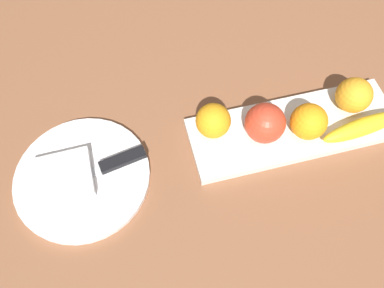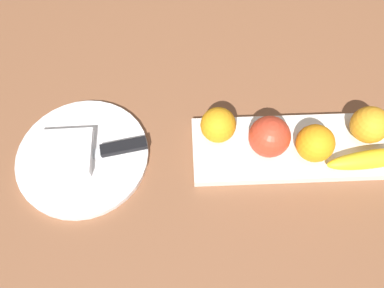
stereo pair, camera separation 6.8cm
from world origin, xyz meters
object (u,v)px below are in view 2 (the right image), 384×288
at_px(fruit_tray, 301,150).
at_px(apple, 269,135).
at_px(orange_near_banana, 218,125).
at_px(dinner_plate, 83,158).
at_px(orange_center, 370,125).
at_px(folded_napkin, 64,155).
at_px(orange_near_apple, 315,143).
at_px(knife, 116,149).
at_px(banana, 374,159).

xyz_separation_m(fruit_tray, apple, (0.07, -0.01, 0.05)).
relative_size(orange_near_banana, dinner_plate, 0.27).
bearing_deg(orange_near_banana, orange_center, 177.69).
bearing_deg(orange_near_banana, apple, 162.90).
height_order(dinner_plate, folded_napkin, folded_napkin).
relative_size(apple, orange_near_apple, 1.10).
distance_m(fruit_tray, orange_center, 0.13).
distance_m(folded_napkin, knife, 0.10).
bearing_deg(fruit_tray, orange_near_apple, 142.92).
xyz_separation_m(banana, orange_near_apple, (0.11, -0.03, 0.02)).
bearing_deg(dinner_plate, fruit_tray, 180.00).
bearing_deg(knife, fruit_tray, 167.54).
bearing_deg(folded_napkin, apple, -178.75).
relative_size(banana, folded_napkin, 1.67).
bearing_deg(orange_near_apple, orange_center, -162.28).
bearing_deg(banana, dinner_plate, 169.91).
xyz_separation_m(banana, knife, (0.48, -0.05, -0.02)).
bearing_deg(knife, orange_near_banana, 176.43).
bearing_deg(orange_center, orange_near_apple, 17.72).
bearing_deg(fruit_tray, dinner_plate, -0.00).
relative_size(fruit_tray, folded_napkin, 3.94).
bearing_deg(orange_near_banana, fruit_tray, 167.17).
bearing_deg(folded_napkin, banana, 176.29).
distance_m(fruit_tray, orange_near_apple, 0.05).
distance_m(orange_near_apple, folded_napkin, 0.47).
height_order(apple, banana, apple).
bearing_deg(apple, dinner_plate, 1.37).
distance_m(fruit_tray, banana, 0.13).
distance_m(fruit_tray, dinner_plate, 0.43).
distance_m(orange_center, knife, 0.49).
bearing_deg(orange_center, orange_near_banana, -2.31).
height_order(dinner_plate, knife, knife).
bearing_deg(dinner_plate, folded_napkin, 0.00).
xyz_separation_m(apple, orange_near_apple, (-0.08, 0.02, -0.00)).
xyz_separation_m(orange_near_banana, folded_napkin, (0.30, 0.04, -0.03)).
height_order(banana, orange_near_banana, orange_near_banana).
bearing_deg(apple, orange_center, -175.04).
bearing_deg(dinner_plate, orange_near_apple, 178.68).
relative_size(orange_near_apple, dinner_plate, 0.28).
relative_size(apple, folded_napkin, 0.73).
distance_m(orange_near_apple, orange_near_banana, 0.18).
distance_m(apple, knife, 0.29).
height_order(orange_near_apple, folded_napkin, orange_near_apple).
relative_size(banana, orange_center, 2.52).
bearing_deg(orange_near_apple, fruit_tray, -37.08).
relative_size(orange_center, dinner_plate, 0.28).
bearing_deg(orange_center, fruit_tray, 11.52).
relative_size(banana, dinner_plate, 0.70).
bearing_deg(apple, knife, -0.93).
relative_size(banana, orange_near_apple, 2.53).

